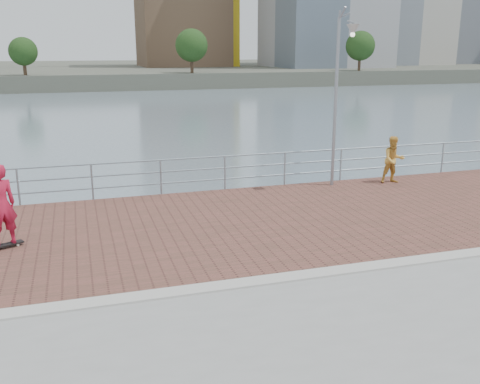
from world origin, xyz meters
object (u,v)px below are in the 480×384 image
object	(u,v)px
street_lamp	(343,68)
guardrail	(193,171)
skateboarder	(0,205)
bystander	(393,160)

from	to	relation	value
street_lamp	guardrail	bearing A→B (deg)	168.96
skateboarder	bystander	distance (m)	12.12
guardrail	street_lamp	distance (m)	5.61
street_lamp	skateboarder	world-z (taller)	street_lamp
skateboarder	bystander	xyz separation A→B (m)	(11.80, 2.74, -0.24)
skateboarder	bystander	size ratio (longest dim) A/B	1.19
guardrail	bystander	bearing A→B (deg)	-7.13
guardrail	skateboarder	size ratio (longest dim) A/B	20.80
street_lamp	bystander	xyz separation A→B (m)	(2.07, 0.06, -3.01)
skateboarder	bystander	bearing A→B (deg)	168.70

